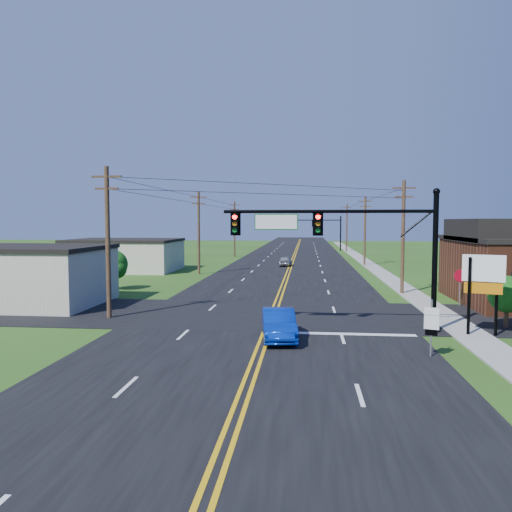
# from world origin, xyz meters

# --- Properties ---
(ground) EXTENTS (260.00, 260.00, 0.00)m
(ground) POSITION_xyz_m (0.00, 0.00, 0.00)
(ground) COLOR #234112
(ground) RESTS_ON ground
(road_main) EXTENTS (16.00, 220.00, 0.04)m
(road_main) POSITION_xyz_m (0.00, 50.00, 0.02)
(road_main) COLOR black
(road_main) RESTS_ON ground
(road_cross) EXTENTS (70.00, 10.00, 0.04)m
(road_cross) POSITION_xyz_m (0.00, 12.00, 0.02)
(road_cross) COLOR black
(road_cross) RESTS_ON ground
(sidewalk) EXTENTS (2.00, 160.00, 0.08)m
(sidewalk) POSITION_xyz_m (10.50, 40.00, 0.04)
(sidewalk) COLOR gray
(sidewalk) RESTS_ON ground
(signal_mast_main) EXTENTS (11.30, 0.60, 7.48)m
(signal_mast_main) POSITION_xyz_m (4.34, 8.00, 4.75)
(signal_mast_main) COLOR black
(signal_mast_main) RESTS_ON ground
(signal_mast_far) EXTENTS (10.98, 0.60, 7.48)m
(signal_mast_far) POSITION_xyz_m (4.44, 80.00, 4.55)
(signal_mast_far) COLOR black
(signal_mast_far) RESTS_ON ground
(cream_bldg_near) EXTENTS (10.20, 8.20, 4.10)m
(cream_bldg_near) POSITION_xyz_m (-17.00, 14.00, 2.06)
(cream_bldg_near) COLOR beige
(cream_bldg_near) RESTS_ON ground
(cream_bldg_far) EXTENTS (12.20, 9.20, 3.70)m
(cream_bldg_far) POSITION_xyz_m (-19.00, 38.00, 1.86)
(cream_bldg_far) COLOR beige
(cream_bldg_far) RESTS_ON ground
(utility_pole_left_a) EXTENTS (1.80, 0.28, 9.00)m
(utility_pole_left_a) POSITION_xyz_m (-9.50, 10.00, 4.72)
(utility_pole_left_a) COLOR #3D251C
(utility_pole_left_a) RESTS_ON ground
(utility_pole_left_b) EXTENTS (1.80, 0.28, 9.00)m
(utility_pole_left_b) POSITION_xyz_m (-9.50, 35.00, 4.72)
(utility_pole_left_b) COLOR #3D251C
(utility_pole_left_b) RESTS_ON ground
(utility_pole_left_c) EXTENTS (1.80, 0.28, 9.00)m
(utility_pole_left_c) POSITION_xyz_m (-9.50, 62.00, 4.72)
(utility_pole_left_c) COLOR #3D251C
(utility_pole_left_c) RESTS_ON ground
(utility_pole_right_a) EXTENTS (1.80, 0.28, 9.00)m
(utility_pole_right_a) POSITION_xyz_m (9.80, 22.00, 4.72)
(utility_pole_right_a) COLOR #3D251C
(utility_pole_right_a) RESTS_ON ground
(utility_pole_right_b) EXTENTS (1.80, 0.28, 9.00)m
(utility_pole_right_b) POSITION_xyz_m (9.80, 48.00, 4.72)
(utility_pole_right_b) COLOR #3D251C
(utility_pole_right_b) RESTS_ON ground
(utility_pole_right_c) EXTENTS (1.80, 0.28, 9.00)m
(utility_pole_right_c) POSITION_xyz_m (9.80, 78.00, 4.72)
(utility_pole_right_c) COLOR #3D251C
(utility_pole_right_c) RESTS_ON ground
(tree_right_back) EXTENTS (3.00, 3.00, 4.10)m
(tree_right_back) POSITION_xyz_m (16.00, 26.00, 2.60)
(tree_right_back) COLOR #3D251C
(tree_right_back) RESTS_ON ground
(shrub_corner) EXTENTS (2.00, 2.00, 2.86)m
(shrub_corner) POSITION_xyz_m (13.00, 9.50, 1.85)
(shrub_corner) COLOR #3D251C
(shrub_corner) RESTS_ON ground
(tree_left) EXTENTS (2.40, 2.40, 3.37)m
(tree_left) POSITION_xyz_m (-14.00, 22.00, 2.16)
(tree_left) COLOR #3D251C
(tree_left) RESTS_ON ground
(blue_car) EXTENTS (2.06, 4.57, 1.45)m
(blue_car) POSITION_xyz_m (0.88, 5.62, 0.73)
(blue_car) COLOR #072BA6
(blue_car) RESTS_ON ground
(distant_car) EXTENTS (1.69, 3.75, 1.25)m
(distant_car) POSITION_xyz_m (-0.50, 45.68, 0.62)
(distant_car) COLOR #A3A4A8
(distant_car) RESTS_ON ground
(route_sign) EXTENTS (0.59, 0.27, 2.48)m
(route_sign) POSITION_xyz_m (7.50, 3.07, 1.44)
(route_sign) COLOR slate
(route_sign) RESTS_ON ground
(stop_sign) EXTENTS (0.90, 0.19, 2.56)m
(stop_sign) POSITION_xyz_m (12.58, 16.34, 1.84)
(stop_sign) COLOR slate
(stop_sign) RESTS_ON ground
(pylon_sign) EXTENTS (1.98, 0.93, 4.11)m
(pylon_sign) POSITION_xyz_m (11.04, 7.42, 3.00)
(pylon_sign) COLOR black
(pylon_sign) RESTS_ON ground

